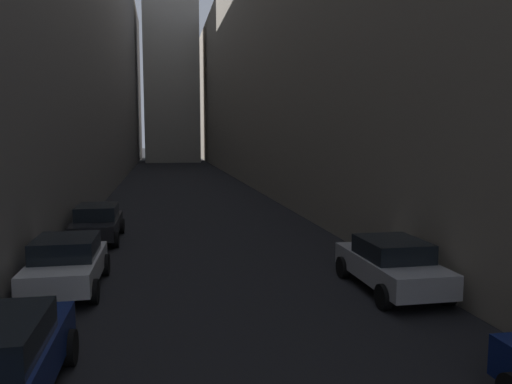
# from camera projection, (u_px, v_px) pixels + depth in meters

# --- Properties ---
(ground_plane) EXTENTS (264.00, 264.00, 0.00)m
(ground_plane) POSITION_uv_depth(u_px,v_px,m) (183.00, 186.00, 42.77)
(ground_plane) COLOR black
(building_block_left) EXTENTS (11.98, 108.00, 25.51)m
(building_block_left) POSITION_uv_depth(u_px,v_px,m) (40.00, 32.00, 41.18)
(building_block_left) COLOR slate
(building_block_left) RESTS_ON ground
(building_block_right) EXTENTS (11.90, 108.00, 22.29)m
(building_block_right) POSITION_uv_depth(u_px,v_px,m) (307.00, 60.00, 45.58)
(building_block_right) COLOR gray
(building_block_right) RESTS_ON ground
(parked_car_left_third) EXTENTS (1.97, 3.98, 1.48)m
(parked_car_left_third) POSITION_uv_depth(u_px,v_px,m) (67.00, 263.00, 13.76)
(parked_car_left_third) COLOR silver
(parked_car_left_third) RESTS_ON ground
(parked_car_left_far) EXTENTS (1.92, 4.23, 1.45)m
(parked_car_left_far) POSITION_uv_depth(u_px,v_px,m) (97.00, 222.00, 20.29)
(parked_car_left_far) COLOR black
(parked_car_left_far) RESTS_ON ground
(parked_car_right_third) EXTENTS (1.94, 4.16, 1.45)m
(parked_car_right_third) POSITION_uv_depth(u_px,v_px,m) (391.00, 264.00, 13.73)
(parked_car_right_third) COLOR #B7B7BC
(parked_car_right_third) RESTS_ON ground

